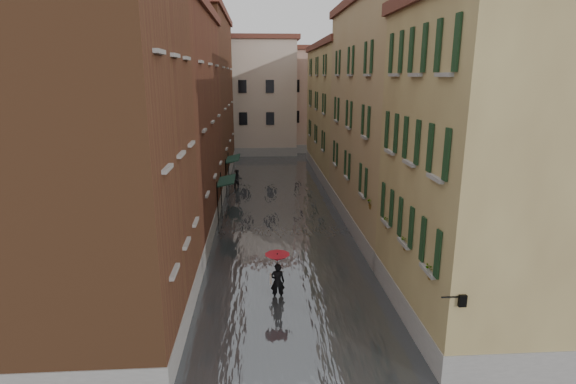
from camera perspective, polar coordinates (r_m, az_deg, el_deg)
name	(u,v)px	position (r m, az deg, el deg)	size (l,w,h in m)	color
ground	(292,299)	(19.51, 0.57, -13.42)	(120.00, 120.00, 0.00)	#565659
floodwater	(279,209)	(31.53, -1.20, -2.12)	(10.00, 60.00, 0.20)	#4E5256
building_left_near	(88,158)	(16.42, -24.01, 4.00)	(6.00, 8.00, 13.00)	brown
building_left_mid	(159,128)	(26.94, -16.06, 7.82)	(6.00, 14.00, 12.50)	brown
building_left_far	(194,101)	(41.62, -11.83, 11.30)	(6.00, 16.00, 14.00)	brown
building_right_near	(492,174)	(17.64, 24.49, 2.11)	(6.00, 8.00, 11.50)	olive
building_right_mid	(399,122)	(27.59, 13.97, 8.62)	(6.00, 14.00, 13.00)	tan
building_right_far	(349,114)	(42.14, 7.76, 9.80)	(6.00, 16.00, 11.50)	olive
building_end_cream	(244,98)	(55.26, -5.61, 11.75)	(12.00, 9.00, 13.00)	#C6B29D
building_end_pink	(316,101)	(57.73, 3.61, 11.41)	(10.00, 9.00, 12.00)	tan
awning_near	(226,182)	(29.48, -7.88, 1.31)	(1.09, 2.83, 2.80)	#173428
awning_far	(233,160)	(37.19, -7.05, 4.11)	(1.09, 3.18, 2.80)	#173428
wall_lantern	(461,300)	(13.95, 21.12, -12.64)	(0.71, 0.22, 0.35)	black
window_planters	(398,223)	(18.26, 13.80, -3.88)	(0.59, 8.56, 0.84)	#9F5434
pedestrian_main	(277,271)	(18.86, -1.36, -10.05)	(1.04, 1.04, 2.06)	black
pedestrian_far	(238,180)	(37.37, -6.40, 1.57)	(0.79, 0.61, 1.62)	black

